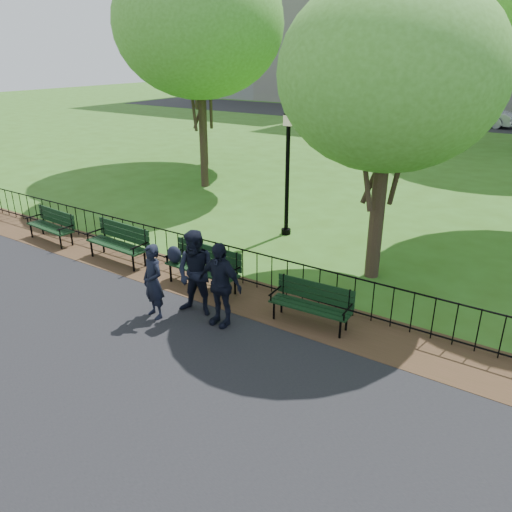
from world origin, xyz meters
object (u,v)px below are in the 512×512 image
Objects in this scene: park_bench_left_b at (53,222)px; park_bench_right_a at (312,299)px; lamppost at (287,169)px; person_left at (153,282)px; person_right at (220,284)px; tree_mid_w at (199,5)px; person_mid at (197,273)px; sedan_silver at (482,114)px; tree_near_e at (391,75)px; taxi at (393,107)px; tree_near_w at (199,24)px; park_bench_left_a at (120,239)px; park_bench_main at (194,260)px.

park_bench_left_b reaches higher than park_bench_right_a.
lamppost is (-3.13, 4.31, 1.43)m from park_bench_right_a.
park_bench_right_a is 1.07× the size of person_left.
person_right is (-1.52, -1.03, 0.34)m from park_bench_right_a.
person_mid is (9.26, -11.64, -6.04)m from tree_mid_w.
sedan_silver is at bearing 93.55° from person_right.
tree_near_e is 32.89m from taxi.
person_mid is (0.65, 0.60, 0.12)m from person_left.
tree_near_w is at bearing -50.97° from tree_mid_w.
lamppost reaches higher than taxi.
park_bench_left_b is 0.98× the size of person_mid.
person_left is (2.87, -1.68, 0.19)m from park_bench_left_a.
sedan_silver is at bearing 104.60° from person_left.
tree_near_e is at bearing 42.78° from park_bench_main.
park_bench_main is at bearing 121.93° from person_mid.
tree_near_e is 14.16m from tree_mid_w.
person_left is at bearing -77.43° from park_bench_main.
tree_near_w reaches higher than park_bench_main.
park_bench_main is 1.42m from person_mid.
park_bench_right_a is 12.74m from tree_near_w.
person_mid reaches higher than person_right.
tree_near_e reaches higher than park_bench_left_b.
taxi reaches higher than park_bench_left_a.
park_bench_main is 0.29× the size of tree_near_e.
person_right is (4.17, -1.15, 0.27)m from park_bench_left_a.
park_bench_right_a is 3.23m from person_left.
lamppost is 5.68m from person_right.
tree_mid_w is 2.04× the size of sedan_silver.
person_mid reaches higher than park_bench_main.
lamppost reaches higher than person_left.
park_bench_left_b is (-2.74, -0.05, -0.05)m from park_bench_left_a.
park_bench_left_a is at bearing 152.13° from person_mid.
person_mid is 35.72m from taxi.
tree_near_w reaches higher than taxi.
taxi is (-7.15, 33.76, 0.16)m from park_bench_main.
tree_near_w is at bearing 129.83° from park_bench_main.
taxi reaches higher than park_bench_right_a.
tree_near_w is 10.12m from tree_near_e.
tree_mid_w is at bearing 129.03° from tree_near_w.
lamppost is at bearing 107.68° from person_right.
tree_mid_w reaches higher than tree_near_w.
sedan_silver reaches higher than park_bench_left_b.
taxi is at bearing 104.14° from park_bench_main.
lamppost is 2.28× the size of person_left.
sedan_silver is (-3.20, 29.17, -3.84)m from tree_near_e.
lamppost is at bearing -169.36° from sedan_silver.
tree_near_e reaches higher than park_bench_right_a.
tree_near_w is at bearing 96.86° from park_bench_left_b.
tree_near_w is 25.81m from sedan_silver.
park_bench_main is at bearing -139.40° from tree_near_e.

